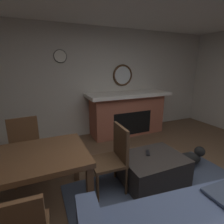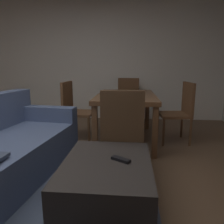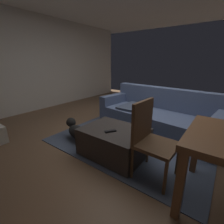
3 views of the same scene
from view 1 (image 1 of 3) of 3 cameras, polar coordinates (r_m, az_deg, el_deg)
The scene contains 11 objects.
wall_back_fireplace_side at distance 4.38m, azimuth -4.15°, elevation 9.55°, with size 6.88×0.12×2.58m, color beige.
area_rug at distance 2.60m, azimuth 21.18°, elevation -27.21°, with size 2.60×2.00×0.01m, color #3D475B.
fireplace at distance 4.42m, azimuth 5.03°, elevation -0.30°, with size 2.06×0.76×1.07m.
round_wall_mirror at distance 4.52m, azimuth 3.53°, elevation 11.94°, with size 0.54×0.05×0.54m.
ottoman_coffee_table at distance 2.81m, azimuth 13.08°, elevation -17.75°, with size 0.92×0.70×0.41m, color #2D2826.
tv_remote at distance 2.77m, azimuth 11.59°, elevation -13.00°, with size 0.05×0.16×0.02m, color black.
dining_table at distance 2.25m, azimuth -27.63°, elevation -14.94°, with size 1.45×0.89×0.74m.
dining_chair_south at distance 3.06m, azimuth -26.62°, elevation -9.53°, with size 0.48×0.48×0.93m.
dining_chair_west at distance 2.46m, azimuth 0.47°, elevation -13.87°, with size 0.46×0.46×0.93m.
small_dog at distance 3.33m, azimuth 24.02°, elevation -13.65°, with size 0.57×0.33×0.33m.
wall_clock at distance 4.06m, azimuth -16.66°, elevation 17.16°, with size 0.28×0.03×0.28m.
Camera 1 is at (1.46, 1.03, 1.72)m, focal length 27.82 mm.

